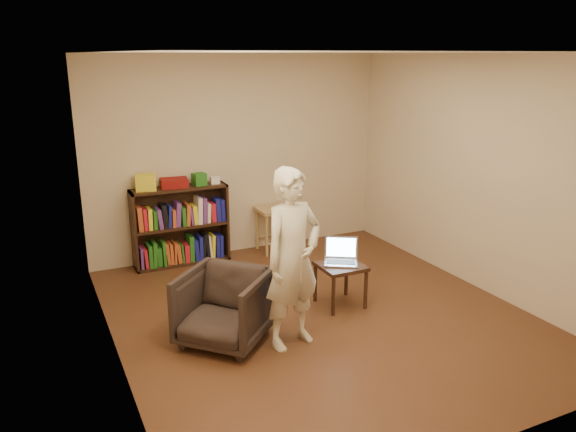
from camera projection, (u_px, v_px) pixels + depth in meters
name	position (u px, v px, depth m)	size (l,w,h in m)	color
floor	(319.00, 315.00, 5.78)	(4.50, 4.50, 0.00)	#4F2C19
ceiling	(323.00, 52.00, 5.06)	(4.50, 4.50, 0.00)	white
wall_back	(239.00, 156.00, 7.37)	(4.00, 4.00, 0.00)	beige
wall_left	(107.00, 217.00, 4.59)	(4.50, 4.50, 0.00)	beige
wall_right	(479.00, 174.00, 6.24)	(4.50, 4.50, 0.00)	beige
bookshelf	(181.00, 230.00, 7.11)	(1.20, 0.30, 1.00)	black
box_yellow	(146.00, 182.00, 6.76)	(0.24, 0.17, 0.20)	yellow
red_cloth	(174.00, 183.00, 6.94)	(0.33, 0.24, 0.11)	maroon
box_green	(199.00, 179.00, 7.04)	(0.15, 0.15, 0.15)	#256D1D
box_white	(215.00, 180.00, 7.13)	(0.11, 0.11, 0.09)	white
stool	(273.00, 216.00, 7.53)	(0.42, 0.42, 0.61)	#A88751
armchair	(224.00, 307.00, 5.15)	(0.74, 0.76, 0.69)	#332722
side_table	(340.00, 271.00, 5.92)	(0.45, 0.45, 0.46)	black
laptop	(341.00, 257.00, 5.94)	(0.44, 0.41, 0.26)	#ACABB0
person	(293.00, 259.00, 4.99)	(0.61, 0.40, 1.66)	beige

